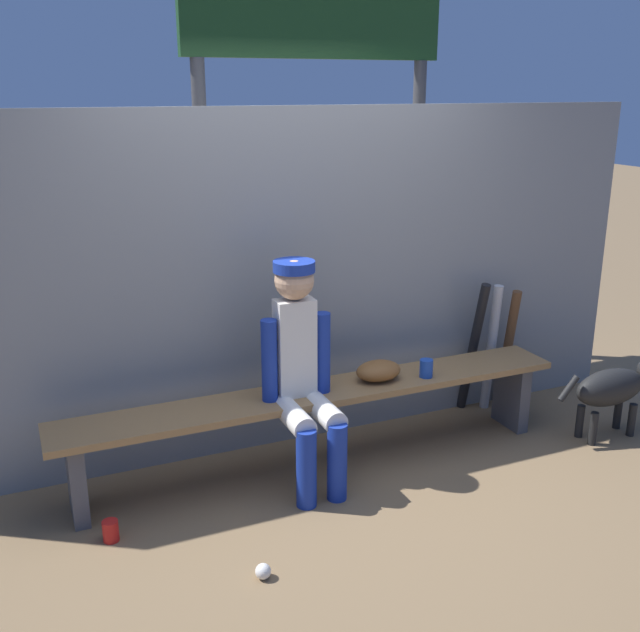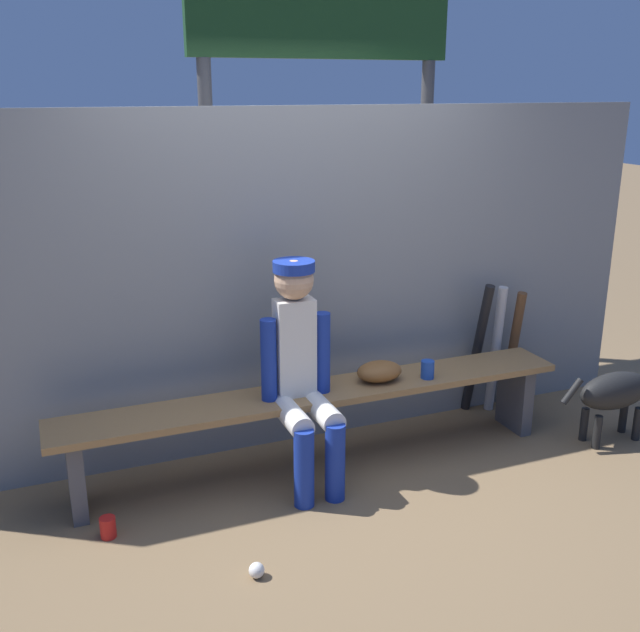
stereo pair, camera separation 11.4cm
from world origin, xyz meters
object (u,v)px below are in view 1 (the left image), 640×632
at_px(baseball_glove, 378,371).
at_px(bat_wood_dark, 508,348).
at_px(dugout_bench, 320,405).
at_px(cup_on_ground, 111,531).
at_px(scoreboard, 324,51).
at_px(baseball, 263,571).
at_px(cup_on_bench, 426,368).
at_px(dog, 617,387).
at_px(bat_aluminum_black, 473,348).
at_px(bat_aluminum_silver, 491,348).
at_px(player_seated, 302,367).

bearing_deg(baseball_glove, bat_wood_dark, 13.70).
bearing_deg(dugout_bench, cup_on_ground, -167.00).
bearing_deg(scoreboard, baseball, -119.32).
distance_m(baseball_glove, cup_on_ground, 1.74).
bearing_deg(cup_on_bench, dog, -14.16).
distance_m(bat_aluminum_black, bat_aluminum_silver, 0.14).
xyz_separation_m(player_seated, baseball, (-0.51, -0.76, -0.65)).
relative_size(bat_aluminum_silver, cup_on_ground, 8.23).
distance_m(baseball_glove, cup_on_bench, 0.30).
xyz_separation_m(dugout_bench, bat_aluminum_silver, (1.40, 0.27, 0.06)).
relative_size(player_seated, baseball, 17.17).
distance_m(cup_on_ground, cup_on_bench, 2.01).
bearing_deg(baseball_glove, cup_on_bench, -13.44).
xyz_separation_m(cup_on_ground, dog, (3.17, -0.09, 0.28)).
xyz_separation_m(scoreboard, dog, (1.19, -1.96, -2.08)).
distance_m(player_seated, cup_on_bench, 0.84).
distance_m(cup_on_ground, scoreboard, 3.61).
relative_size(baseball_glove, bat_aluminum_black, 0.29).
height_order(bat_aluminum_silver, bat_wood_dark, bat_aluminum_silver).
xyz_separation_m(bat_aluminum_silver, scoreboard, (-0.68, 1.31, 1.96)).
distance_m(player_seated, bat_wood_dark, 1.77).
bearing_deg(cup_on_ground, baseball, -44.13).
height_order(player_seated, bat_aluminum_silver, player_seated).
bearing_deg(player_seated, bat_aluminum_black, 15.63).
distance_m(dugout_bench, bat_aluminum_silver, 1.43).
height_order(dugout_bench, player_seated, player_seated).
bearing_deg(scoreboard, baseball_glove, -101.96).
distance_m(dugout_bench, baseball_glove, 0.41).
height_order(bat_wood_dark, cup_on_bench, bat_wood_dark).
bearing_deg(baseball_glove, player_seated, -168.46).
bearing_deg(dog, bat_aluminum_silver, 127.69).
xyz_separation_m(baseball_glove, scoreboard, (0.34, 1.58, 1.87)).
bearing_deg(player_seated, cup_on_ground, -170.66).
bearing_deg(dog, baseball_glove, 165.98).
xyz_separation_m(dugout_bench, player_seated, (-0.15, -0.11, 0.30)).
bearing_deg(bat_aluminum_silver, dugout_bench, -168.94).
distance_m(dugout_bench, scoreboard, 2.67).
bearing_deg(baseball, bat_aluminum_black, 31.10).
distance_m(player_seated, scoreboard, 2.57).
bearing_deg(cup_on_bench, bat_aluminum_silver, 25.16).
xyz_separation_m(cup_on_ground, scoreboard, (1.98, 1.88, 2.36)).
height_order(bat_wood_dark, cup_on_ground, bat_wood_dark).
distance_m(baseball, dog, 2.63).
relative_size(bat_aluminum_black, cup_on_bench, 8.63).
distance_m(bat_wood_dark, cup_on_ground, 2.89).
bearing_deg(dog, player_seated, 172.49).
relative_size(bat_wood_dark, cup_on_bench, 7.77).
distance_m(baseball_glove, scoreboard, 2.47).
relative_size(cup_on_ground, scoreboard, 0.03).
height_order(bat_wood_dark, dog, bat_wood_dark).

